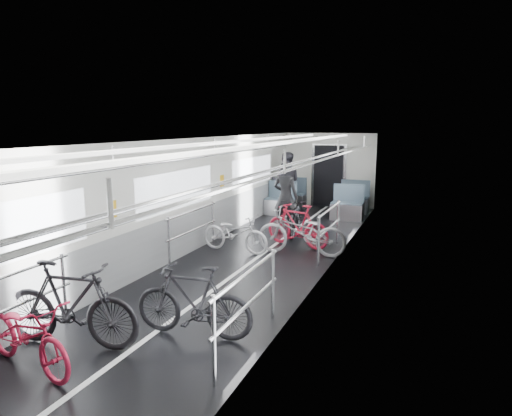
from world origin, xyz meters
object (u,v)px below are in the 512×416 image
Objects in this scene: bike_aisle at (296,216)px; bike_right_far at (297,225)px; bike_right_near at (193,301)px; bike_left_near at (28,335)px; bike_left_mid at (70,304)px; bike_right_mid at (301,232)px; bike_left_far at (235,233)px; person_standing at (286,197)px; person_seated at (286,182)px.

bike_right_far is at bearing -80.56° from bike_aisle.
bike_right_far is (-0.01, 4.68, 0.00)m from bike_right_near.
bike_right_far is at bearing 0.94° from bike_left_near.
bike_left_mid is 5.09m from bike_right_mid.
bike_left_far is 1.40m from bike_right_mid.
bike_left_mid is 1.15× the size of bike_left_far.
bike_right_near is at bearing -30.17° from bike_left_near.
bike_left_near is at bearing -48.57° from bike_right_near.
bike_aisle is 0.54m from person_standing.
bike_aisle is at bearing 178.28° from bike_right_near.
person_seated is at bearing -161.48° from bike_right_mid.
person_seated is at bearing -141.16° from bike_right_far.
person_seated is at bearing -175.36° from bike_right_near.
bike_right_mid is (1.50, 4.86, -0.05)m from bike_left_mid.
bike_left_near is 0.97× the size of bike_right_far.
person_standing reaches higher than bike_left_mid.
person_seated is (-0.24, 9.95, 0.52)m from bike_left_near.
bike_right_near is at bearing 103.56° from person_standing.
bike_left_far is 3.94m from bike_right_near.
bike_right_mid reaches higher than bike_left_near.
bike_right_near is 0.89× the size of person_standing.
bike_left_near is 7.26m from bike_aisle.
bike_right_near is 8.71m from person_seated.
bike_aisle is at bearing -144.34° from bike_right_far.
bike_right_mid is 1.01× the size of person_seated.
bike_left_far is at bearing 85.64° from person_standing.
person_seated is (-1.53, 3.88, 0.44)m from bike_right_far.
bike_right_near is (1.12, -3.78, 0.07)m from bike_left_far.
bike_left_mid is at bearing -63.39° from bike_right_near.
person_standing is (-0.30, 0.10, 0.43)m from bike_aisle.
bike_left_mid is 0.96× the size of bike_right_mid.
bike_right_mid reaches higher than bike_aisle.
bike_aisle is (-0.39, 5.82, -0.02)m from bike_right_near.
bike_right_near is 5.84m from bike_aisle.
bike_left_far reaches higher than bike_left_near.
bike_right_mid is at bearing -26.33° from bike_left_mid.
bike_right_mid is at bearing -71.21° from bike_left_far.
bike_left_far is 0.90× the size of bike_aisle.
person_seated is (-1.79, 4.49, 0.44)m from bike_right_mid.
person_standing is (-0.69, 5.92, 0.41)m from bike_right_near.
bike_right_near is 0.85× the size of bike_right_mid.
bike_left_mid is at bearing 92.14° from person_standing.
bike_left_near is 9.97m from person_seated.
bike_aisle reaches higher than bike_left_far.
bike_left_mid is at bearing -20.34° from bike_right_mid.
bike_right_far is (-0.26, 0.61, -0.01)m from bike_right_mid.
bike_left_mid is 1.48m from bike_right_near.
bike_aisle is (0.90, 7.21, 0.05)m from bike_left_near.
bike_right_near is 5.98m from person_standing.
person_standing is (0.56, 6.71, 0.35)m from bike_left_mid.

